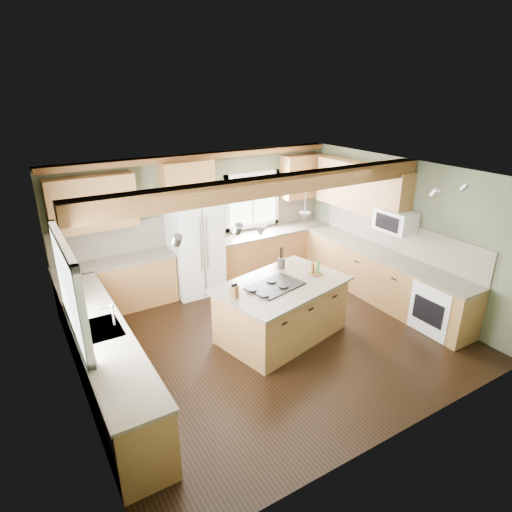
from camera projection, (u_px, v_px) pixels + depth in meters
floor at (269, 337)px, 6.87m from camera, size 5.60×5.60×0.00m
ceiling at (271, 176)px, 5.90m from camera, size 5.60×5.60×0.00m
wall_back at (201, 220)px, 8.37m from camera, size 5.60×0.00×5.60m
wall_left at (70, 310)px, 5.05m from camera, size 0.00×5.00×5.00m
wall_right at (400, 231)px, 7.72m from camera, size 0.00×5.00×5.00m
ceiling_beam at (272, 186)px, 5.91m from camera, size 5.55×0.26×0.26m
soffit_trim at (200, 157)px, 7.83m from camera, size 5.55×0.20×0.10m
backsplash_back at (201, 225)px, 8.39m from camera, size 5.58×0.03×0.58m
backsplash_right at (397, 235)px, 7.79m from camera, size 0.03×3.70×0.58m
base_cab_back_left at (118, 286)px, 7.60m from camera, size 2.02×0.60×0.88m
counter_back_left at (115, 262)px, 7.43m from camera, size 2.06×0.64×0.04m
base_cab_back_right at (272, 251)px, 9.17m from camera, size 2.62×0.60×0.88m
counter_back_right at (273, 231)px, 8.99m from camera, size 2.66×0.64×0.04m
base_cab_left at (105, 360)px, 5.55m from camera, size 0.60×3.70×0.88m
counter_left at (100, 330)px, 5.38m from camera, size 0.64×3.74×0.04m
base_cab_right at (381, 277)px, 7.94m from camera, size 0.60×3.70×0.88m
counter_right at (384, 254)px, 7.77m from camera, size 0.64×3.74×0.04m
upper_cab_back_left at (92, 203)px, 7.04m from camera, size 1.40×0.35×0.90m
upper_cab_over_fridge at (187, 180)px, 7.77m from camera, size 0.96×0.35×0.70m
upper_cab_right at (361, 188)px, 8.11m from camera, size 0.35×2.20×0.90m
upper_cab_back_corner at (302, 176)px, 9.09m from camera, size 0.90×0.35×0.90m
window_left at (68, 289)px, 5.00m from camera, size 0.04×1.60×1.05m
window_back at (252, 200)px, 8.81m from camera, size 1.10×0.04×1.00m
sink at (100, 330)px, 5.38m from camera, size 0.50×0.65×0.03m
faucet at (113, 316)px, 5.41m from camera, size 0.02×0.02×0.28m
dishwasher at (135, 424)px, 4.53m from camera, size 0.60×0.60×0.84m
oven at (440, 307)px, 6.91m from camera, size 0.60×0.72×0.84m
microwave at (395, 221)px, 7.48m from camera, size 0.40×0.70×0.38m
pendant_left at (261, 231)px, 5.93m from camera, size 0.18×0.18×0.16m
pendant_right at (305, 217)px, 6.54m from camera, size 0.18×0.18×0.16m
refrigerator at (196, 248)px, 8.07m from camera, size 0.90×0.74×1.80m
island at (281, 311)px, 6.77m from camera, size 2.11×1.55×0.88m
island_top at (282, 284)px, 6.60m from camera, size 2.26×1.71×0.04m
cooktop at (275, 286)px, 6.49m from camera, size 0.92×0.72×0.02m
knife_block at (234, 292)px, 6.10m from camera, size 0.14×0.13×0.19m
utensil_crock at (281, 263)px, 7.12m from camera, size 0.13×0.13×0.17m
bottle_tray at (315, 267)px, 6.88m from camera, size 0.27×0.27×0.23m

